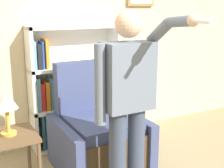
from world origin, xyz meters
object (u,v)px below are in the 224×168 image
object	(u,v)px
bookcase	(67,89)
armchair	(97,135)
table_lamp	(6,103)
person_standing	(128,99)
side_table	(10,144)

from	to	relation	value
bookcase	armchair	distance (m)	0.77
table_lamp	armchair	bearing A→B (deg)	6.42
armchair	person_standing	size ratio (longest dim) A/B	0.67
armchair	table_lamp	distance (m)	1.09
side_table	table_lamp	xyz separation A→B (m)	(0.00, -0.00, 0.39)
person_standing	table_lamp	bearing A→B (deg)	144.22
side_table	table_lamp	size ratio (longest dim) A/B	1.46
armchair	table_lamp	size ratio (longest dim) A/B	2.78
bookcase	person_standing	xyz separation A→B (m)	(0.02, -1.41, 0.24)
bookcase	person_standing	world-z (taller)	person_standing
armchair	person_standing	distance (m)	0.97
armchair	table_lamp	xyz separation A→B (m)	(-0.94, -0.11, 0.54)
armchair	side_table	bearing A→B (deg)	-173.58
table_lamp	side_table	bearing A→B (deg)	116.57
bookcase	table_lamp	world-z (taller)	bookcase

